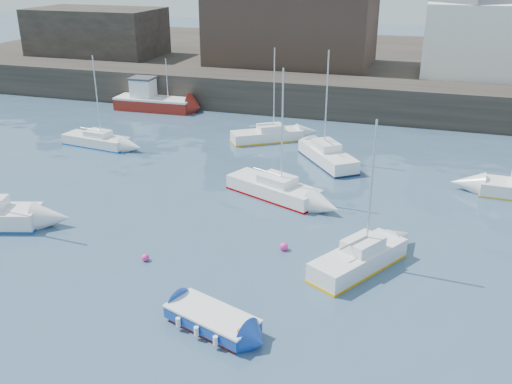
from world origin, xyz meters
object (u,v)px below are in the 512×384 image
(fishing_boat, at_px, (152,100))
(sailboat_e, at_px, (96,140))
(sailboat_f, at_px, (327,156))
(blue_dinghy, at_px, (212,319))
(buoy_far, at_px, (269,190))
(sailboat_c, at_px, (359,259))
(buoy_mid, at_px, (284,250))
(sailboat_b, at_px, (274,189))
(buoy_near, at_px, (146,261))
(sailboat_h, at_px, (267,135))

(fishing_boat, xyz_separation_m, sailboat_e, (1.05, -11.10, -0.47))
(sailboat_e, height_order, sailboat_f, sailboat_f)
(blue_dinghy, relative_size, sailboat_f, 0.53)
(sailboat_e, distance_m, buoy_far, 15.35)
(blue_dinghy, xyz_separation_m, sailboat_c, (4.67, 6.13, 0.14))
(buoy_mid, bearing_deg, sailboat_b, 110.18)
(sailboat_f, bearing_deg, buoy_near, -108.98)
(sailboat_f, distance_m, buoy_far, 6.37)
(sailboat_c, xyz_separation_m, sailboat_h, (-9.42, 17.25, -0.07))
(sailboat_f, bearing_deg, sailboat_h, 145.92)
(sailboat_c, xyz_separation_m, buoy_mid, (-3.68, 0.72, -0.53))
(fishing_boat, distance_m, buoy_near, 28.52)
(sailboat_c, relative_size, sailboat_e, 1.03)
(sailboat_b, distance_m, sailboat_c, 9.14)
(blue_dinghy, xyz_separation_m, fishing_boat, (-17.55, 29.42, 0.52))
(blue_dinghy, xyz_separation_m, buoy_near, (-4.87, 3.89, -0.39))
(sailboat_b, xyz_separation_m, buoy_mid, (2.28, -6.21, -0.49))
(sailboat_h, xyz_separation_m, buoy_mid, (5.74, -16.53, -0.45))
(fishing_boat, xyz_separation_m, buoy_far, (15.73, -15.54, -0.91))
(blue_dinghy, relative_size, sailboat_b, 0.53)
(sailboat_c, bearing_deg, buoy_far, 129.87)
(sailboat_b, height_order, sailboat_e, sailboat_b)
(buoy_near, distance_m, buoy_mid, 6.57)
(blue_dinghy, bearing_deg, sailboat_h, 101.49)
(sailboat_c, xyz_separation_m, buoy_near, (-9.54, -2.24, -0.53))
(sailboat_h, xyz_separation_m, buoy_near, (-0.12, -19.49, -0.45))
(buoy_far, bearing_deg, sailboat_b, -57.81)
(blue_dinghy, height_order, sailboat_f, sailboat_f)
(sailboat_c, height_order, sailboat_h, sailboat_h)
(fishing_boat, bearing_deg, sailboat_h, -25.30)
(sailboat_b, xyz_separation_m, sailboat_c, (5.96, -6.93, 0.03))
(sailboat_e, distance_m, buoy_near, 18.54)
(fishing_boat, relative_size, buoy_near, 20.36)
(buoy_far, bearing_deg, fishing_boat, 135.35)
(sailboat_e, bearing_deg, buoy_mid, -33.28)
(sailboat_f, bearing_deg, sailboat_c, -73.34)
(sailboat_f, relative_size, sailboat_h, 1.08)
(sailboat_f, relative_size, buoy_near, 21.29)
(sailboat_h, bearing_deg, buoy_mid, -70.84)
(buoy_mid, bearing_deg, buoy_near, -153.24)
(fishing_boat, height_order, buoy_near, fishing_boat)
(blue_dinghy, xyz_separation_m, sailboat_b, (-1.29, 13.06, 0.10))
(sailboat_f, distance_m, buoy_near, 16.80)
(sailboat_h, relative_size, buoy_mid, 17.22)
(sailboat_h, distance_m, buoy_far, 9.95)
(sailboat_f, bearing_deg, blue_dinghy, -91.70)
(sailboat_c, relative_size, sailboat_f, 0.91)
(sailboat_b, relative_size, sailboat_e, 1.13)
(fishing_boat, height_order, sailboat_c, sailboat_c)
(sailboat_b, xyz_separation_m, buoy_far, (-0.52, 0.83, -0.49))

